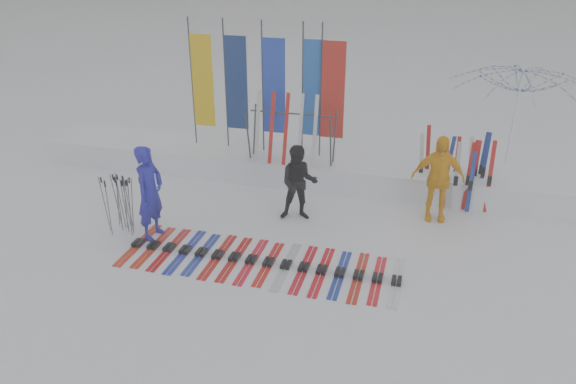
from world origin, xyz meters
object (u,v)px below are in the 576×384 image
(tent_canopy, at_px, (514,126))
(ski_rack, at_px, (291,130))
(person_yellow, at_px, (438,178))
(person_black, at_px, (299,183))
(ski_row, at_px, (260,261))
(person_blue, at_px, (150,193))

(tent_canopy, bearing_deg, ski_rack, -165.02)
(person_yellow, bearing_deg, ski_rack, 156.94)
(person_black, xyz_separation_m, tent_canopy, (4.43, 3.11, 0.66))
(person_black, distance_m, ski_row, 2.12)
(person_blue, bearing_deg, tent_canopy, -50.51)
(person_blue, height_order, person_black, person_blue)
(person_black, xyz_separation_m, person_yellow, (2.81, 0.76, 0.11))
(person_black, height_order, person_yellow, person_yellow)
(person_yellow, height_order, ski_rack, person_yellow)
(person_blue, xyz_separation_m, person_yellow, (5.45, 2.29, -0.03))
(person_black, distance_m, ski_rack, 1.95)
(person_black, relative_size, ski_rack, 0.81)
(tent_canopy, bearing_deg, person_yellow, -124.51)
(person_blue, xyz_separation_m, person_black, (2.64, 1.53, -0.14))
(ski_row, bearing_deg, person_blue, 170.05)
(tent_canopy, distance_m, ski_rack, 5.25)
(person_yellow, bearing_deg, person_blue, -164.10)
(ski_row, bearing_deg, tent_canopy, 47.19)
(person_blue, relative_size, tent_canopy, 0.59)
(person_black, bearing_deg, ski_row, -111.27)
(person_black, xyz_separation_m, ski_row, (-0.26, -1.95, -0.79))
(person_black, distance_m, tent_canopy, 5.46)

